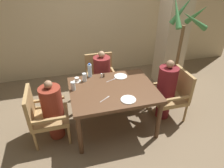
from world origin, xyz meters
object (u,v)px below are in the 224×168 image
at_px(diner_in_far_chair, 102,76).
at_px(glass_tall_near, 73,86).
at_px(chair_left_side, 44,114).
at_px(chair_right_side, 173,93).
at_px(chair_far_side, 101,76).
at_px(water_bottle, 90,70).
at_px(plate_main_left, 128,100).
at_px(plate_main_right, 121,76).
at_px(diner_in_right_chair, 166,90).
at_px(diner_in_left_chair, 53,109).
at_px(teacup_with_saucer, 77,80).
at_px(glass_tall_mid, 84,77).
at_px(potted_palm, 176,69).

distance_m(diner_in_far_chair, glass_tall_near, 0.95).
bearing_deg(chair_left_side, chair_right_side, 0.00).
height_order(chair_left_side, chair_far_side, same).
bearing_deg(diner_in_far_chair, water_bottle, -130.32).
bearing_deg(plate_main_left, chair_left_side, 163.99).
bearing_deg(plate_main_right, diner_in_right_chair, -24.65).
height_order(chair_left_side, diner_in_right_chair, diner_in_right_chair).
bearing_deg(water_bottle, diner_in_left_chair, -144.61).
relative_size(diner_in_left_chair, plate_main_right, 4.66).
height_order(diner_in_left_chair, plate_main_right, diner_in_left_chair).
height_order(chair_left_side, water_bottle, water_bottle).
bearing_deg(diner_in_far_chair, plate_main_left, -83.34).
xyz_separation_m(diner_in_left_chair, teacup_with_saucer, (0.43, 0.36, 0.25)).
relative_size(plate_main_left, glass_tall_mid, 1.62).
distance_m(diner_in_far_chair, plate_main_right, 0.57).
bearing_deg(diner_in_left_chair, plate_main_left, -18.04).
bearing_deg(chair_left_side, teacup_with_saucer, 32.16).
distance_m(chair_left_side, chair_far_side, 1.45).
relative_size(potted_palm, plate_main_right, 8.96).
height_order(diner_in_far_chair, glass_tall_near, diner_in_far_chair).
bearing_deg(potted_palm, teacup_with_saucer, -176.98).
height_order(chair_far_side, chair_right_side, same).
xyz_separation_m(chair_far_side, chair_right_side, (1.09, -0.95, 0.00)).
bearing_deg(diner_in_left_chair, diner_in_far_chair, 40.34).
bearing_deg(diner_in_right_chair, diner_in_left_chair, 180.00).
xyz_separation_m(chair_right_side, water_bottle, (-1.37, 0.47, 0.39)).
bearing_deg(diner_in_right_chair, chair_left_side, 180.00).
xyz_separation_m(chair_left_side, glass_tall_mid, (0.70, 0.35, 0.35)).
xyz_separation_m(plate_main_right, teacup_with_saucer, (-0.75, 0.03, 0.02)).
bearing_deg(glass_tall_mid, diner_in_far_chair, 49.24).
relative_size(plate_main_right, glass_tall_mid, 1.62).
xyz_separation_m(chair_left_side, water_bottle, (0.81, 0.47, 0.39)).
bearing_deg(glass_tall_near, chair_left_side, -166.07).
bearing_deg(diner_in_far_chair, chair_far_side, 90.00).
bearing_deg(diner_in_left_chair, teacup_with_saucer, 40.13).
bearing_deg(chair_right_side, water_bottle, 160.98).
bearing_deg(plate_main_left, diner_in_right_chair, 23.47).
bearing_deg(chair_right_side, diner_in_left_chair, 180.00).
distance_m(teacup_with_saucer, glass_tall_near, 0.26).
xyz_separation_m(plate_main_right, water_bottle, (-0.51, 0.14, 0.11)).
bearing_deg(plate_main_left, glass_tall_near, 147.15).
distance_m(potted_palm, plate_main_right, 1.17).
bearing_deg(chair_left_side, glass_tall_near, 13.93).
height_order(chair_right_side, diner_in_right_chair, diner_in_right_chair).
height_order(chair_right_side, potted_palm, potted_palm).
xyz_separation_m(diner_in_right_chair, glass_tall_near, (-1.55, 0.12, 0.25)).
relative_size(plate_main_left, water_bottle, 0.90).
xyz_separation_m(glass_tall_near, glass_tall_mid, (0.21, 0.23, 0.00)).
xyz_separation_m(chair_left_side, glass_tall_near, (0.49, 0.12, 0.35)).
height_order(glass_tall_near, glass_tall_mid, same).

